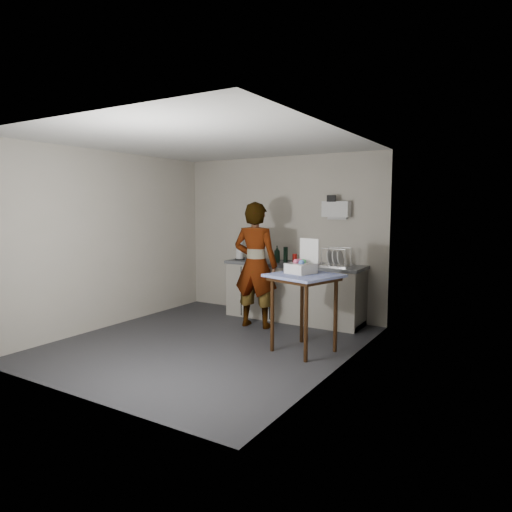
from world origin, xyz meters
The scene contains 15 objects.
ground centered at (0.00, 0.00, 0.00)m, with size 4.00×4.00×0.00m, color #26262A.
wall_back centered at (0.00, 1.99, 1.30)m, with size 3.60×0.02×2.60m, color beige.
wall_right centered at (1.79, 0.00, 1.30)m, with size 0.02×4.00×2.60m, color beige.
wall_left centered at (-1.79, 0.00, 1.30)m, with size 0.02×4.00×2.60m, color beige.
ceiling centered at (0.00, 0.00, 2.60)m, with size 3.60×4.00×0.01m, color white.
kitchen_counter centered at (0.40, 1.70, 0.43)m, with size 2.24×0.62×0.91m.
wall_shelf centered at (1.00, 1.92, 1.75)m, with size 0.42×0.18×0.37m.
side_table centered at (1.22, 0.35, 0.84)m, with size 0.92×0.92×0.97m.
standing_man centered at (0.09, 1.05, 0.93)m, with size 0.68×0.45×1.86m, color #B2A593.
soap_bottle centered at (0.14, 1.62, 1.04)m, with size 0.10×0.10×0.26m, color black.
soda_can centered at (0.40, 1.72, 0.98)m, with size 0.07×0.07×0.14m, color red.
dark_bottle centered at (0.25, 1.71, 1.03)m, with size 0.07×0.07×0.24m, color black.
paper_towel centered at (-0.57, 1.63, 1.06)m, with size 0.18×0.18×0.31m.
dish_rack centered at (1.11, 1.65, 0.97)m, with size 0.40×0.30×0.28m.
bakery_box centered at (1.15, 0.41, 1.06)m, with size 0.38×0.39×0.42m.
Camera 1 is at (3.57, -4.66, 1.80)m, focal length 32.00 mm.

